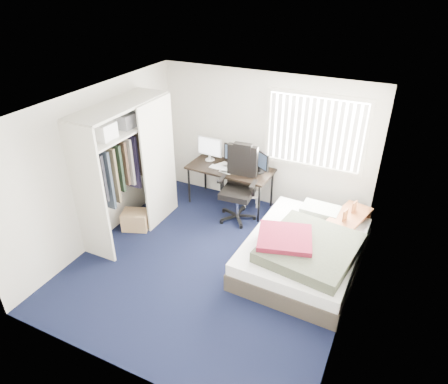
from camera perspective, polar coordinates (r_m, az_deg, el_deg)
ground at (r=6.28m, az=-1.62°, el=-10.17°), size 4.20×4.20×0.00m
room_shell at (r=5.44m, az=-1.84°, el=2.13°), size 4.20×4.20×4.20m
window_assembly at (r=6.89m, az=12.86°, el=8.35°), size 1.72×0.09×1.32m
closet at (r=6.56m, az=-13.87°, el=4.74°), size 0.64×1.84×2.22m
desk at (r=7.36m, az=1.01°, el=3.71°), size 1.59×0.79×1.23m
office_chair at (r=7.10m, az=2.16°, el=0.16°), size 0.69×0.69×1.37m
footstool at (r=7.60m, az=3.89°, el=-0.66°), size 0.38×0.35×0.25m
nightstand at (r=6.66m, az=17.46°, el=-3.62°), size 0.64×0.94×0.77m
bed at (r=6.17m, az=11.31°, el=-8.20°), size 1.69×2.20×0.70m
pine_box at (r=7.13m, az=-12.50°, el=-3.91°), size 0.52×0.46×0.33m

